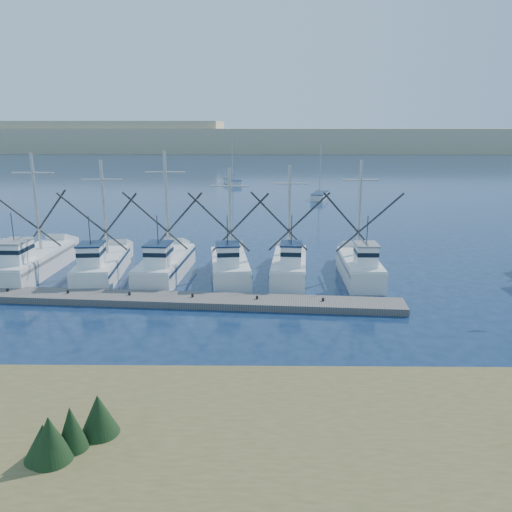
% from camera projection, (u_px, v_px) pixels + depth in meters
% --- Properties ---
extents(ground, '(500.00, 500.00, 0.00)m').
position_uv_depth(ground, '(298.00, 350.00, 24.39)').
color(ground, '#0C1F37').
rests_on(ground, ground).
extents(shore_bank, '(40.00, 10.00, 1.60)m').
position_uv_depth(shore_bank, '(50.00, 472.00, 14.59)').
color(shore_bank, '#4C422D').
rests_on(shore_bank, ground).
extents(floating_dock, '(31.89, 4.67, 0.42)m').
position_uv_depth(floating_dock, '(145.00, 299.00, 31.07)').
color(floating_dock, '#65605A').
rests_on(floating_dock, ground).
extents(dune_ridge, '(360.00, 60.00, 10.00)m').
position_uv_depth(dune_ridge, '(265.00, 140.00, 226.41)').
color(dune_ridge, tan).
rests_on(dune_ridge, ground).
extents(trawler_fleet, '(31.07, 9.36, 8.94)m').
position_uv_depth(trawler_fleet, '(152.00, 265.00, 35.87)').
color(trawler_fleet, silver).
rests_on(trawler_fleet, ground).
extents(sailboat_near, '(3.24, 5.81, 8.10)m').
position_uv_depth(sailboat_near, '(320.00, 196.00, 75.50)').
color(sailboat_near, silver).
rests_on(sailboat_near, ground).
extents(sailboat_far, '(3.70, 6.24, 8.10)m').
position_uv_depth(sailboat_far, '(232.00, 182.00, 94.99)').
color(sailboat_far, silver).
rests_on(sailboat_far, ground).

